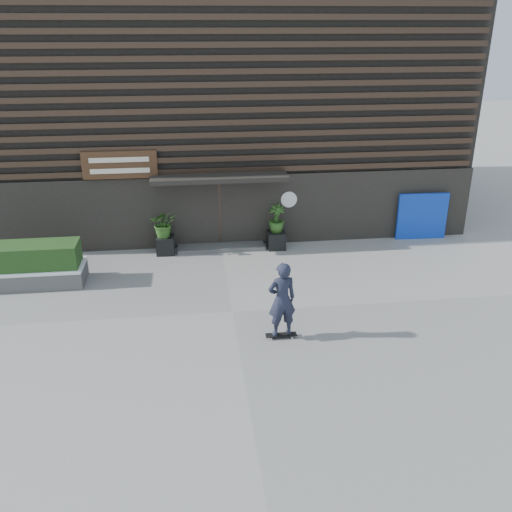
{
  "coord_description": "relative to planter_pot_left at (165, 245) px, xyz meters",
  "views": [
    {
      "loc": [
        -1.0,
        -13.33,
        7.3
      ],
      "look_at": [
        0.8,
        1.2,
        1.1
      ],
      "focal_mm": 39.09,
      "sensor_mm": 36.0,
      "label": 1
    }
  ],
  "objects": [
    {
      "name": "entrance_step",
      "position": [
        1.9,
        0.2,
        -0.24
      ],
      "size": [
        3.0,
        0.8,
        0.12
      ],
      "primitive_type": "cube",
      "color": "#4B4B49",
      "rests_on": "ground"
    },
    {
      "name": "bamboo_right",
      "position": [
        3.8,
        0.0,
        0.78
      ],
      "size": [
        0.54,
        0.54,
        0.96
      ],
      "primitive_type": "imported",
      "color": "#2D591E",
      "rests_on": "planter_pot_right"
    },
    {
      "name": "planter_pot_left",
      "position": [
        0.0,
        0.0,
        0.0
      ],
      "size": [
        0.6,
        0.6,
        0.6
      ],
      "primitive_type": "cube",
      "color": "black",
      "rests_on": "ground"
    },
    {
      "name": "snow_layer",
      "position": [
        -4.1,
        -1.93,
        0.24
      ],
      "size": [
        3.5,
        1.2,
        0.08
      ],
      "primitive_type": "cube",
      "color": "white",
      "rests_on": "raised_bed"
    },
    {
      "name": "blue_tarp",
      "position": [
        9.13,
        0.3,
        0.54
      ],
      "size": [
        1.8,
        0.19,
        1.69
      ],
      "primitive_type": "cube",
      "rotation": [
        0.0,
        0.0,
        -0.04
      ],
      "color": "#0D33B3",
      "rests_on": "ground"
    },
    {
      "name": "building",
      "position": [
        1.9,
        5.56,
        3.69
      ],
      "size": [
        18.0,
        11.0,
        8.0
      ],
      "color": "black",
      "rests_on": "ground"
    },
    {
      "name": "ground",
      "position": [
        1.9,
        -4.4,
        -0.3
      ],
      "size": [
        80.0,
        80.0,
        0.0
      ],
      "primitive_type": "plane",
      "color": "gray",
      "rests_on": "ground"
    },
    {
      "name": "skateboarder",
      "position": [
        3.0,
        -5.89,
        0.76
      ],
      "size": [
        0.78,
        0.58,
        2.04
      ],
      "color": "black",
      "rests_on": "ground"
    },
    {
      "name": "planter_pot_right",
      "position": [
        3.8,
        0.0,
        0.0
      ],
      "size": [
        0.6,
        0.6,
        0.6
      ],
      "primitive_type": "cube",
      "color": "black",
      "rests_on": "ground"
    },
    {
      "name": "bamboo_left",
      "position": [
        0.0,
        0.0,
        0.78
      ],
      "size": [
        0.86,
        0.75,
        0.96
      ],
      "primitive_type": "imported",
      "color": "#2D591E",
      "rests_on": "planter_pot_left"
    },
    {
      "name": "hedge",
      "position": [
        -4.1,
        -1.93,
        0.63
      ],
      "size": [
        3.3,
        1.0,
        0.7
      ],
      "primitive_type": "cube",
      "color": "#1C3C16",
      "rests_on": "snow_layer"
    },
    {
      "name": "raised_bed",
      "position": [
        -4.1,
        -1.93,
        -0.05
      ],
      "size": [
        3.5,
        1.2,
        0.5
      ],
      "primitive_type": "cube",
      "color": "#474745",
      "rests_on": "ground"
    }
  ]
}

